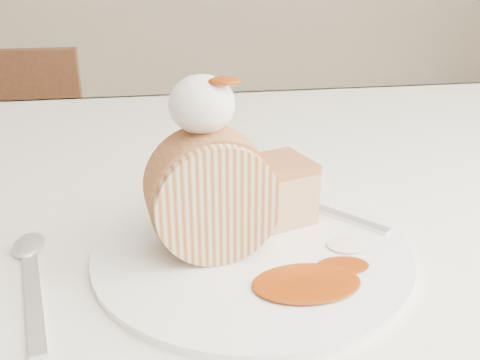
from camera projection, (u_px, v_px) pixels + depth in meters
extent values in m
cube|color=white|center=(256.00, 195.00, 0.68)|extent=(1.40, 0.90, 0.04)
cube|color=white|center=(218.00, 158.00, 1.13)|extent=(1.40, 0.01, 0.28)
cube|color=brown|center=(37.00, 177.00, 1.62)|extent=(0.38, 0.38, 0.04)
cube|color=brown|center=(11.00, 127.00, 1.38)|extent=(0.37, 0.04, 0.39)
cylinder|color=brown|center=(102.00, 209.00, 1.86)|extent=(0.03, 0.03, 0.36)
cylinder|color=brown|center=(7.00, 214.00, 1.82)|extent=(0.03, 0.03, 0.36)
cylinder|color=brown|center=(92.00, 257.00, 1.57)|extent=(0.03, 0.03, 0.36)
cylinder|color=white|center=(252.00, 249.00, 0.52)|extent=(0.39, 0.39, 0.01)
cylinder|color=beige|center=(212.00, 196.00, 0.49)|extent=(0.12, 0.08, 0.11)
cube|color=#BF7948|center=(276.00, 194.00, 0.55)|extent=(0.08, 0.08, 0.06)
ellipsoid|color=white|center=(202.00, 104.00, 0.46)|extent=(0.06, 0.06, 0.05)
ellipsoid|color=#852D05|center=(225.00, 73.00, 0.44)|extent=(0.03, 0.02, 0.01)
cube|color=silver|center=(333.00, 213.00, 0.57)|extent=(0.14, 0.15, 0.00)
cube|color=silver|center=(34.00, 301.00, 0.44)|extent=(0.07, 0.18, 0.00)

